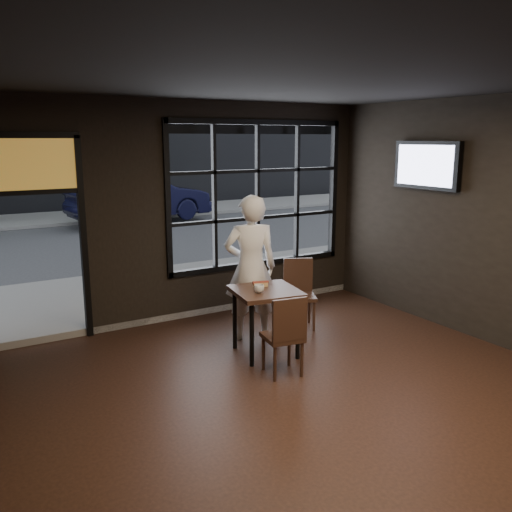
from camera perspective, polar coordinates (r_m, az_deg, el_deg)
floor at (r=5.58m, az=8.39°, el=-16.45°), size 6.00×7.00×0.02m
ceiling at (r=4.93m, az=9.62°, el=18.54°), size 6.00×7.00×0.02m
window_frame at (r=8.50m, az=0.16°, el=6.49°), size 3.06×0.12×2.28m
stained_transom at (r=7.34m, az=-22.84°, el=8.93°), size 1.20×0.06×0.70m
street_asphalt at (r=28.06m, az=-24.30°, el=5.73°), size 60.00×41.00×0.04m
cafe_table at (r=6.81m, az=1.02°, el=-6.91°), size 0.89×0.89×0.84m
chair_near at (r=6.24m, az=2.81°, el=-8.22°), size 0.47×0.47×0.95m
chair_window at (r=7.74m, az=4.67°, el=-4.06°), size 0.56×0.56×0.97m
man at (r=7.21m, az=-0.57°, el=-1.24°), size 0.83×0.68×1.95m
hotdog at (r=6.81m, az=0.47°, el=-2.98°), size 0.21×0.14×0.06m
cup at (r=6.54m, az=0.33°, el=-3.46°), size 0.13×0.13×0.10m
tv at (r=8.17m, az=17.53°, el=9.10°), size 0.13×1.16×0.68m
navy_car at (r=17.50m, az=-12.10°, el=6.01°), size 4.54×1.95×1.45m
tree_right at (r=19.80m, az=-13.16°, el=12.54°), size 2.38×2.38×4.05m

